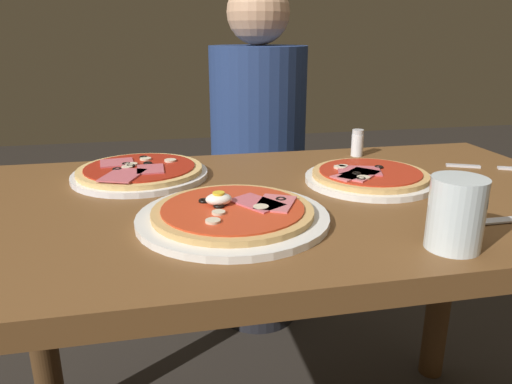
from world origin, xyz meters
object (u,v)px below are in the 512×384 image
at_px(pizza_foreground, 233,214).
at_px(pizza_across_left, 369,177).
at_px(fork, 476,167).
at_px(water_glass_near, 455,218).
at_px(dining_table, 287,253).
at_px(salt_shaker, 357,143).
at_px(pizza_across_right, 140,172).
at_px(diner_person, 258,171).

height_order(pizza_foreground, pizza_across_left, pizza_foreground).
bearing_deg(fork, water_glass_near, -128.93).
xyz_separation_m(pizza_across_left, fork, (0.29, 0.06, -0.01)).
distance_m(dining_table, water_glass_near, 0.36).
relative_size(pizza_across_left, fork, 1.80).
bearing_deg(dining_table, water_glass_near, -58.56).
xyz_separation_m(water_glass_near, salt_shaker, (0.08, 0.55, -0.01)).
height_order(pizza_across_right, diner_person, diner_person).
relative_size(pizza_foreground, fork, 2.14).
xyz_separation_m(pizza_foreground, fork, (0.60, 0.22, -0.01)).
bearing_deg(salt_shaker, pizza_across_left, -106.58).
xyz_separation_m(pizza_across_left, pizza_across_right, (-0.47, 0.13, 0.00)).
xyz_separation_m(dining_table, pizza_across_right, (-0.28, 0.18, 0.13)).
bearing_deg(pizza_across_left, water_glass_near, -93.15).
distance_m(water_glass_near, salt_shaker, 0.55).
distance_m(pizza_across_left, diner_person, 0.71).
bearing_deg(diner_person, pizza_foreground, 75.31).
distance_m(water_glass_near, diner_person, 1.04).
bearing_deg(fork, pizza_across_right, 174.33).
xyz_separation_m(dining_table, water_glass_near, (0.17, -0.28, 0.17)).
bearing_deg(salt_shaker, pizza_across_right, -170.75).
height_order(pizza_foreground, salt_shaker, salt_shaker).
xyz_separation_m(salt_shaker, diner_person, (-0.16, 0.47, -0.19)).
distance_m(pizza_foreground, pizza_across_right, 0.33).
relative_size(pizza_across_left, pizza_across_right, 0.93).
distance_m(pizza_across_left, fork, 0.30).
xyz_separation_m(dining_table, pizza_foreground, (-0.13, -0.11, 0.13)).
bearing_deg(dining_table, pizza_across_left, 14.79).
bearing_deg(water_glass_near, fork, 51.07).
bearing_deg(pizza_foreground, salt_shaker, 44.99).
height_order(dining_table, water_glass_near, water_glass_near).
height_order(pizza_across_left, water_glass_near, water_glass_near).
bearing_deg(fork, pizza_across_left, -168.73).
bearing_deg(pizza_foreground, diner_person, 75.31).
bearing_deg(pizza_foreground, dining_table, 40.70).
relative_size(pizza_foreground, pizza_across_left, 1.19).
bearing_deg(pizza_across_right, pizza_foreground, -61.84).
height_order(water_glass_near, salt_shaker, water_glass_near).
xyz_separation_m(pizza_across_right, salt_shaker, (0.53, 0.09, 0.02)).
relative_size(dining_table, pizza_across_left, 4.61).
relative_size(dining_table, water_glass_near, 11.67).
bearing_deg(diner_person, pizza_across_right, 55.70).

